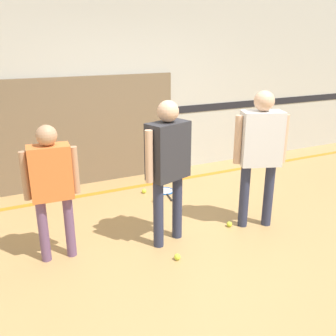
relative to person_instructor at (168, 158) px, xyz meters
The scene contains 12 objects.
ground_plane 1.01m from the person_instructor, 28.07° to the right, with size 16.00×16.00×0.00m, color tan.
wall_back 2.32m from the person_instructor, 83.72° to the left, with size 16.00×0.07×3.20m.
wall_panel 2.19m from the person_instructor, 98.97° to the left, with size 2.82×0.05×1.64m.
floor_stripe 1.95m from the person_instructor, 81.71° to the left, with size 14.40×0.10×0.01m.
person_instructor is the anchor object (origin of this frame).
person_student_left 1.18m from the person_instructor, behind, with size 0.53×0.24×1.40m.
person_student_right 1.12m from the person_instructor, ahead, with size 0.58×0.39×1.62m.
racket_spare_on_floor 1.71m from the person_instructor, 66.37° to the left, with size 0.32×0.53×0.03m.
tennis_ball_near_instructor 1.02m from the person_instructor, 101.46° to the right, with size 0.07×0.07×0.07m, color #CCE038.
tennis_ball_by_spare_racket 1.70m from the person_instructor, 78.95° to the left, with size 0.07×0.07×0.07m, color #CCE038.
tennis_ball_stray_left 1.43m from the person_instructor, 74.25° to the left, with size 0.07×0.07×0.07m, color #CCE038.
tennis_ball_stray_right 1.25m from the person_instructor, ahead, with size 0.07×0.07×0.07m, color #CCE038.
Camera 1 is at (-1.84, -3.22, 2.15)m, focal length 40.00 mm.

